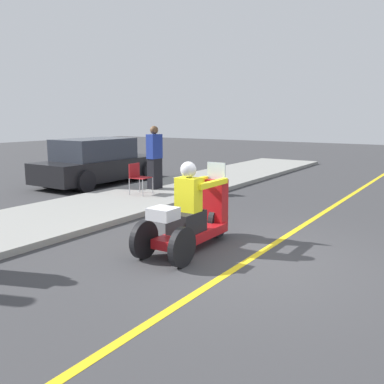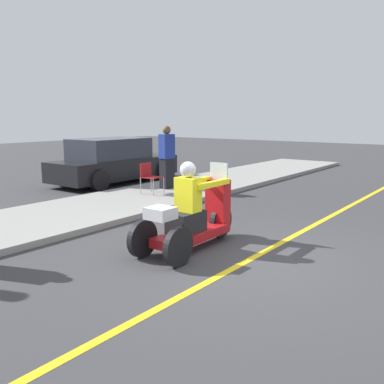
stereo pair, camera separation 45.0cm
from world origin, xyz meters
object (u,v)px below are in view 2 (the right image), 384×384
(spectator_mid_group, at_px, (167,158))
(folding_chair_set_back, at_px, (149,175))
(motorcycle_trike, at_px, (192,218))
(parked_car_lot_far, at_px, (114,162))

(spectator_mid_group, xyz_separation_m, folding_chair_set_back, (-0.94, -0.16, -0.36))
(motorcycle_trike, xyz_separation_m, folding_chair_set_back, (2.92, 3.64, 0.10))
(motorcycle_trike, relative_size, spectator_mid_group, 1.27)
(motorcycle_trike, xyz_separation_m, spectator_mid_group, (3.85, 3.81, 0.46))
(motorcycle_trike, xyz_separation_m, parked_car_lot_far, (4.17, 6.38, 0.17))
(spectator_mid_group, height_order, folding_chair_set_back, spectator_mid_group)
(motorcycle_trike, height_order, parked_car_lot_far, parked_car_lot_far)
(spectator_mid_group, xyz_separation_m, parked_car_lot_far, (0.32, 2.58, -0.29))
(motorcycle_trike, distance_m, parked_car_lot_far, 7.63)
(spectator_mid_group, relative_size, folding_chair_set_back, 2.19)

